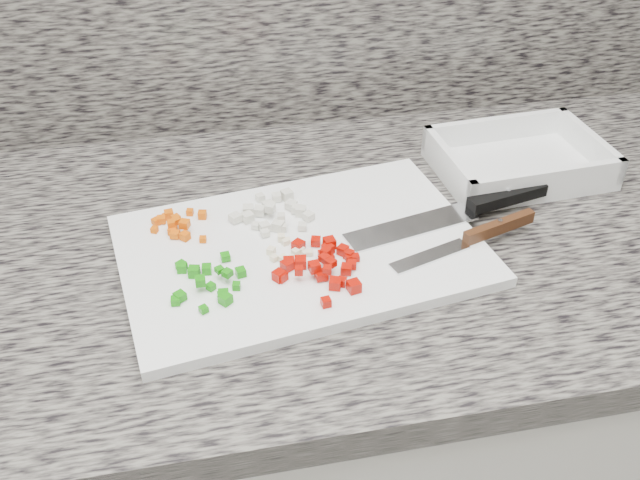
% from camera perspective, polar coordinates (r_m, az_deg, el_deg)
% --- Properties ---
extents(cabinet, '(3.92, 0.62, 0.86)m').
position_cam_1_polar(cabinet, '(1.24, -4.45, -17.49)').
color(cabinet, white).
rests_on(cabinet, ground).
extents(countertop, '(3.96, 0.64, 0.04)m').
position_cam_1_polar(countertop, '(0.92, -5.76, -0.90)').
color(countertop, slate).
rests_on(countertop, cabinet).
extents(cutting_board, '(0.47, 0.35, 0.01)m').
position_cam_1_polar(cutting_board, '(0.87, -1.55, -0.81)').
color(cutting_board, white).
rests_on(cutting_board, countertop).
extents(carrot_pile, '(0.07, 0.07, 0.02)m').
position_cam_1_polar(carrot_pile, '(0.91, -11.46, 1.32)').
color(carrot_pile, '#D95404').
rests_on(carrot_pile, cutting_board).
extents(onion_pile, '(0.11, 0.09, 0.02)m').
position_cam_1_polar(onion_pile, '(0.91, -3.79, 2.22)').
color(onion_pile, silver).
rests_on(onion_pile, cutting_board).
extents(green_pepper_pile, '(0.09, 0.10, 0.02)m').
position_cam_1_polar(green_pepper_pile, '(0.82, -9.05, -3.21)').
color(green_pepper_pile, '#16820B').
rests_on(green_pepper_pile, cutting_board).
extents(red_pepper_pile, '(0.11, 0.12, 0.02)m').
position_cam_1_polar(red_pepper_pile, '(0.83, 0.08, -1.95)').
color(red_pepper_pile, '#A70B02').
rests_on(red_pepper_pile, cutting_board).
extents(garlic_pile, '(0.06, 0.06, 0.01)m').
position_cam_1_polar(garlic_pile, '(0.85, -2.66, -0.84)').
color(garlic_pile, '#F5E8BD').
rests_on(garlic_pile, cutting_board).
extents(chef_knife, '(0.29, 0.09, 0.02)m').
position_cam_1_polar(chef_knife, '(0.95, 12.32, 2.63)').
color(chef_knife, silver).
rests_on(chef_knife, cutting_board).
extents(paring_knife, '(0.21, 0.08, 0.02)m').
position_cam_1_polar(paring_knife, '(0.90, 12.84, 0.47)').
color(paring_knife, silver).
rests_on(paring_knife, cutting_board).
extents(tray, '(0.24, 0.18, 0.05)m').
position_cam_1_polar(tray, '(1.07, 15.60, 6.02)').
color(tray, white).
rests_on(tray, countertop).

